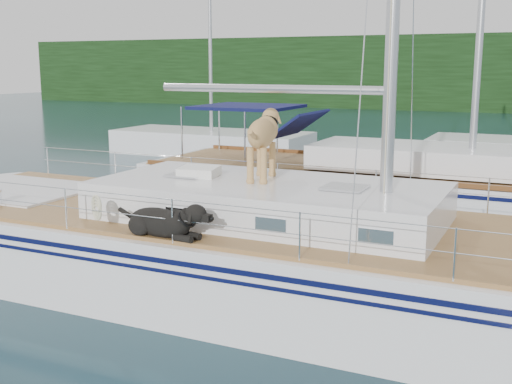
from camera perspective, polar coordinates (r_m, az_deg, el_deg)
The scene contains 6 objects.
ground at distance 10.50m, azimuth -2.97°, elevation -8.56°, with size 120.00×120.00×0.00m, color black.
tree_line at distance 53.91m, azimuth 20.55°, elevation 9.88°, with size 90.00×3.00×6.00m, color black.
shore_bank at distance 55.18m, azimuth 20.49°, elevation 7.40°, with size 92.00×1.00×1.20m, color #595147.
main_sailboat at distance 10.25m, azimuth -2.54°, elevation -5.04°, with size 12.00×3.80×14.01m.
neighbor_sailboat at distance 15.79m, azimuth 10.17°, elevation 0.34°, with size 11.00×3.50×13.30m.
bg_boat_west at distance 26.19m, azimuth -3.97°, elevation 4.34°, with size 8.00×3.00×11.65m.
Camera 1 is at (4.69, -8.70, 3.54)m, focal length 45.00 mm.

